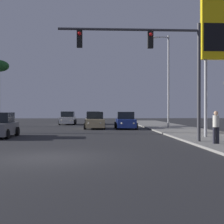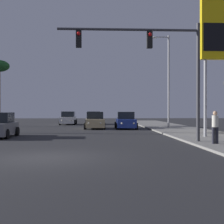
{
  "view_description": "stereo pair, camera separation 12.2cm",
  "coord_description": "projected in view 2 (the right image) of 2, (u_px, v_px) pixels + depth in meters",
  "views": [
    {
      "loc": [
        1.89,
        -12.07,
        1.82
      ],
      "look_at": [
        3.32,
        15.12,
        1.68
      ],
      "focal_mm": 50.0,
      "sensor_mm": 36.0,
      "label": 1
    },
    {
      "loc": [
        2.01,
        -12.08,
        1.82
      ],
      "look_at": [
        3.32,
        15.12,
        1.68
      ],
      "focal_mm": 50.0,
      "sensor_mm": 36.0,
      "label": 2
    }
  ],
  "objects": [
    {
      "name": "car_silver",
      "position": [
        94.0,
        118.0,
        40.89
      ],
      "size": [
        2.04,
        4.33,
        1.68
      ],
      "rotation": [
        0.0,
        0.0,
        3.17
      ],
      "color": "#B7B7BC",
      "rests_on": "ground"
    },
    {
      "name": "gas_station_sign",
      "position": [
        216.0,
        36.0,
        20.13
      ],
      "size": [
        2.0,
        0.42,
        9.0
      ],
      "color": "#99999E",
      "rests_on": "sidewalk_right"
    },
    {
      "name": "car_tan",
      "position": [
        95.0,
        121.0,
        31.03
      ],
      "size": [
        2.04,
        4.34,
        1.68
      ],
      "rotation": [
        0.0,
        0.0,
        3.17
      ],
      "color": "tan",
      "rests_on": "ground"
    },
    {
      "name": "car_white",
      "position": [
        68.0,
        119.0,
        39.99
      ],
      "size": [
        2.04,
        4.32,
        1.68
      ],
      "rotation": [
        0.0,
        0.0,
        3.14
      ],
      "color": "silver",
      "rests_on": "ground"
    },
    {
      "name": "traffic_light_mast",
      "position": [
        158.0,
        57.0,
        17.02
      ],
      "size": [
        7.81,
        0.36,
        6.5
      ],
      "color": "#38383D",
      "rests_on": "sidewalk_right"
    },
    {
      "name": "street_lamp",
      "position": [
        167.0,
        77.0,
        30.36
      ],
      "size": [
        1.74,
        0.24,
        9.0
      ],
      "color": "#99999E",
      "rests_on": "sidewalk_right"
    },
    {
      "name": "pedestrian_on_sidewalk",
      "position": [
        215.0,
        126.0,
        15.89
      ],
      "size": [
        0.34,
        0.32,
        1.67
      ],
      "color": "#23232D",
      "rests_on": "sidewalk_right"
    },
    {
      "name": "sidewalk_right",
      "position": [
        201.0,
        135.0,
        22.42
      ],
      "size": [
        5.0,
        60.0,
        0.12
      ],
      "color": "gray",
      "rests_on": "ground"
    },
    {
      "name": "car_blue",
      "position": [
        126.0,
        121.0,
        30.79
      ],
      "size": [
        2.04,
        4.33,
        1.68
      ],
      "rotation": [
        0.0,
        0.0,
        3.11
      ],
      "color": "navy",
      "rests_on": "ground"
    },
    {
      "name": "ground_plane",
      "position": [
        45.0,
        158.0,
        11.98
      ],
      "size": [
        120.0,
        120.0,
        0.0
      ],
      "primitive_type": "plane",
      "color": "#28282B"
    }
  ]
}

